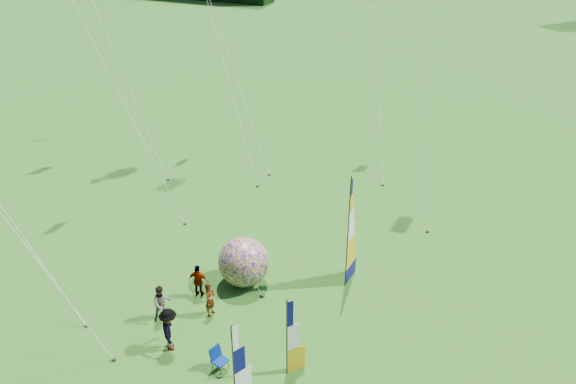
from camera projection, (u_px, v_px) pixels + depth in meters
ground at (371, 341)px, 22.53m from camera, size 220.00×220.00×0.00m
treeline_ring at (378, 259)px, 20.65m from camera, size 210.00×210.00×8.00m
feather_banner_main at (348, 236)px, 24.44m from camera, size 1.37×0.65×5.40m
side_banner_left at (287, 339)px, 20.23m from camera, size 0.93×0.36×3.37m
side_banner_far at (233, 364)px, 19.31m from camera, size 0.94×0.10×3.18m
bol_inflatable at (244, 262)px, 25.37m from camera, size 2.96×2.96×2.31m
spectator_a at (210, 300)px, 23.60m from camera, size 0.68×0.59×1.57m
spectator_b at (162, 303)px, 23.33m from camera, size 0.87×0.56×1.66m
spectator_c at (169, 329)px, 21.75m from camera, size 0.98×1.29×1.89m
spectator_d at (199, 281)px, 24.72m from camera, size 0.86×0.97×1.59m
camp_chair at (220, 360)px, 20.97m from camera, size 0.66×0.66×0.98m
kite_parafoil at (432, 47)px, 28.55m from camera, size 9.77×10.50×17.93m
small_kite_red at (122, 91)px, 29.12m from camera, size 6.46×10.38×13.57m
small_kite_orange at (223, 53)px, 34.70m from camera, size 6.42×12.22×14.29m
small_kite_yellow at (380, 78)px, 34.49m from camera, size 7.46×8.51×11.70m
small_kite_green at (105, 22)px, 34.27m from camera, size 4.76×13.54×17.80m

